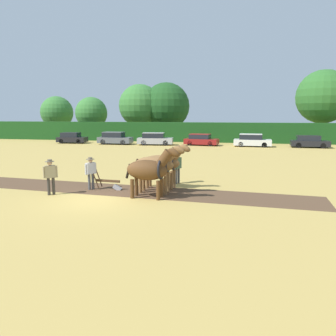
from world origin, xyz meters
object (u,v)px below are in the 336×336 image
tree_center_left (140,106)px  parked_car_left (115,138)px  draft_horse_lead_right (156,165)px  tree_center (166,106)px  tree_left (91,113)px  parked_car_center_left (155,139)px  parked_car_center_right (252,141)px  tree_center_right (323,97)px  draft_horse_trail_left (163,163)px  farmer_at_plow (91,171)px  draft_horse_lead_left (149,170)px  plow (110,183)px  parked_car_right (309,142)px  farmer_onlooker_left (50,174)px  tree_far_left (57,112)px  parked_car_far_left (72,138)px  parked_car_center (201,140)px  farmer_beside_team (177,165)px

tree_center_left → parked_car_left: (-0.28, -10.93, -4.45)m
draft_horse_lead_right → parked_car_left: 27.44m
tree_center → tree_left: bearing=-173.9°
parked_car_left → parked_car_center_left: bearing=0.2°
tree_left → parked_car_center_left: size_ratio=1.45×
draft_horse_lead_right → parked_car_center_right: size_ratio=0.61×
tree_center_right → parked_car_center_left: 25.01m
draft_horse_lead_right → tree_left: bearing=122.8°
parked_car_left → parked_car_center_left: (5.39, -0.03, -0.02)m
draft_horse_trail_left → farmer_at_plow: (-3.59, -1.11, -0.36)m
draft_horse_lead_left → plow: 2.96m
tree_center_right → farmer_at_plow: (-19.34, -35.22, -5.32)m
tree_center_left → parked_car_right: bearing=-23.7°
tree_left → farmer_onlooker_left: size_ratio=3.83×
tree_far_left → tree_center_left: (15.65, -1.65, 1.03)m
plow → parked_car_center_left: 24.93m
parked_car_center_left → parked_car_right: parked_car_center_left is taller
farmer_onlooker_left → plow: bearing=87.6°
parked_car_far_left → parked_car_center_right: size_ratio=0.89×
tree_left → parked_car_center: size_ratio=1.52×
farmer_at_plow → parked_car_far_left: (-14.39, 25.21, -0.30)m
tree_left → farmer_onlooker_left: 39.86m
farmer_at_plow → parked_car_right: 29.92m
tree_center_left → tree_center: tree_center is taller
draft_horse_trail_left → parked_car_left: size_ratio=0.64×
draft_horse_trail_left → farmer_onlooker_left: (-5.00, -2.59, -0.32)m
tree_left → tree_center_left: 8.35m
draft_horse_lead_left → parked_car_center_right: size_ratio=0.60×
farmer_at_plow → parked_car_left: (-8.11, 24.87, -0.22)m
farmer_at_plow → farmer_onlooker_left: size_ratio=0.97×
tree_center → parked_car_far_left: bearing=-132.6°
farmer_onlooker_left → parked_car_right: 31.93m
tree_far_left → tree_center_right: size_ratio=0.69×
tree_far_left → tree_center_right: 42.93m
parked_car_center → parked_car_center_right: 6.22m
draft_horse_lead_left → parked_car_center: 26.69m
tree_far_left → parked_car_center_left: tree_far_left is taller
tree_center_right → draft_horse_trail_left: size_ratio=3.59×
draft_horse_lead_left → farmer_beside_team: (0.72, 3.44, -0.29)m
tree_left → farmer_beside_team: size_ratio=3.75×
plow → farmer_at_plow: (-0.97, -0.18, 0.67)m
draft_horse_trail_left → parked_car_center_left: (-6.31, 23.72, -0.59)m
tree_center → draft_horse_lead_left: bearing=-79.3°
farmer_beside_team → parked_car_center_right: 23.44m
farmer_beside_team → tree_center: bearing=133.5°
plow → parked_car_center_right: bearing=75.5°
tree_center_left → tree_center: 4.21m
draft_horse_lead_left → parked_car_center: bearing=94.6°
draft_horse_trail_left → farmer_onlooker_left: 5.64m
parked_car_center_right → draft_horse_lead_right: bearing=-100.1°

